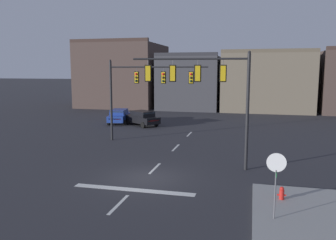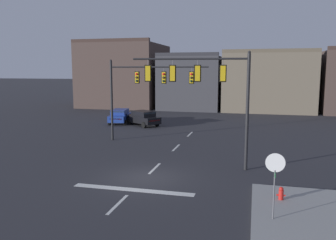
# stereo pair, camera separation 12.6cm
# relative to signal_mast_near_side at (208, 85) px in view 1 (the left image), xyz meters

# --- Properties ---
(ground_plane) EXTENTS (400.00, 400.00, 0.00)m
(ground_plane) POSITION_rel_signal_mast_near_side_xyz_m (-3.14, -2.77, -5.13)
(ground_plane) COLOR #2B2B30
(sidewalk_near_corner) EXTENTS (5.00, 8.00, 0.15)m
(sidewalk_near_corner) POSITION_rel_signal_mast_near_side_xyz_m (5.27, -6.77, -5.06)
(sidewalk_near_corner) COLOR gray
(sidewalk_near_corner) RESTS_ON ground
(stop_bar_paint) EXTENTS (6.40, 0.50, 0.01)m
(stop_bar_paint) POSITION_rel_signal_mast_near_side_xyz_m (-3.14, -4.77, -5.13)
(stop_bar_paint) COLOR silver
(stop_bar_paint) RESTS_ON ground
(lane_centreline) EXTENTS (0.16, 26.40, 0.01)m
(lane_centreline) POSITION_rel_signal_mast_near_side_xyz_m (-3.14, -0.77, -5.13)
(lane_centreline) COLOR silver
(lane_centreline) RESTS_ON ground
(signal_mast_near_side) EXTENTS (6.93, 1.08, 7.16)m
(signal_mast_near_side) POSITION_rel_signal_mast_near_side_xyz_m (0.00, 0.00, 0.00)
(signal_mast_near_side) COLOR black
(signal_mast_near_side) RESTS_ON ground
(signal_mast_far_side) EXTENTS (8.36, 0.56, 6.92)m
(signal_mast_far_side) POSITION_rel_signal_mast_near_side_xyz_m (-6.49, 7.00, -0.34)
(signal_mast_far_side) COLOR black
(signal_mast_far_side) RESTS_ON ground
(stop_sign) EXTENTS (0.76, 0.64, 2.83)m
(stop_sign) POSITION_rel_signal_mast_near_side_xyz_m (3.61, -7.00, -2.99)
(stop_sign) COLOR #56565B
(stop_sign) RESTS_ON ground
(car_lot_nearside) EXTENTS (4.60, 4.08, 1.61)m
(car_lot_nearside) POSITION_rel_signal_mast_near_side_xyz_m (-9.10, 15.10, -4.28)
(car_lot_nearside) COLOR black
(car_lot_nearside) RESTS_ON ground
(car_lot_middle) EXTENTS (2.41, 4.62, 1.61)m
(car_lot_middle) POSITION_rel_signal_mast_near_side_xyz_m (-12.13, 16.02, -4.28)
(car_lot_middle) COLOR navy
(car_lot_middle) RESTS_ON ground
(fire_hydrant) EXTENTS (0.40, 0.30, 0.75)m
(fire_hydrant) POSITION_rel_signal_mast_near_side_xyz_m (4.06, -4.75, -4.80)
(fire_hydrant) COLOR red
(fire_hydrant) RESTS_ON ground
(building_row) EXTENTS (48.74, 12.89, 10.71)m
(building_row) POSITION_rel_signal_mast_near_side_xyz_m (-2.15, 34.20, -0.60)
(building_row) COLOR #473833
(building_row) RESTS_ON ground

